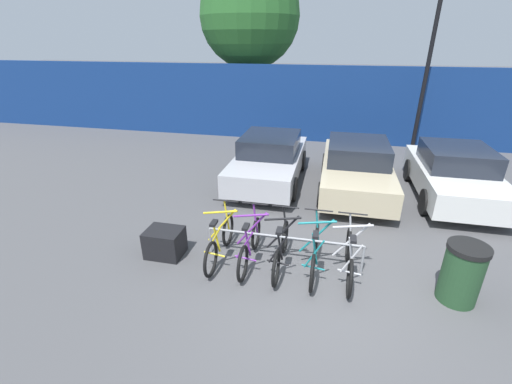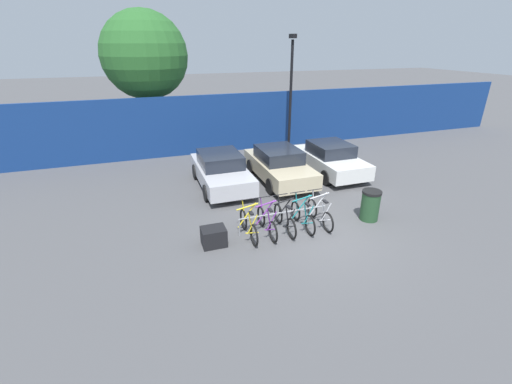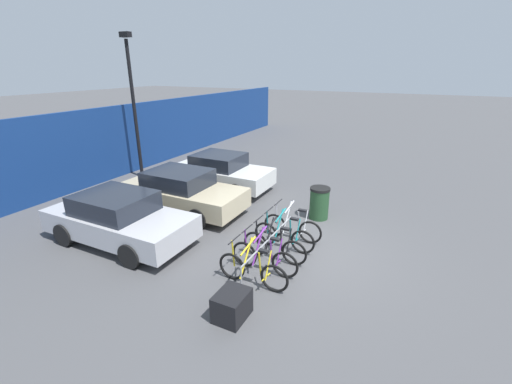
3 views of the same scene
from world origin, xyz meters
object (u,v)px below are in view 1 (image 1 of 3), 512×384
at_px(bike_rack, 283,241).
at_px(bicycle_yellow, 220,241).
at_px(bicycle_black, 281,249).
at_px(car_white, 454,174).
at_px(bicycle_purple, 250,245).
at_px(car_silver, 270,159).
at_px(bicycle_silver, 349,258).
at_px(tree_behind_hoarding, 250,17).
at_px(cargo_crate, 165,243).
at_px(bicycle_teal, 315,253).
at_px(car_beige, 356,167).
at_px(lamp_post, 429,61).
at_px(trash_bin, 462,273).

distance_m(bike_rack, bicycle_yellow, 1.22).
height_order(bicycle_black, car_white, car_white).
distance_m(bicycle_purple, car_silver, 4.21).
xyz_separation_m(bicycle_silver, tree_behind_hoarding, (-4.43, 10.77, 4.43)).
height_order(bicycle_silver, cargo_crate, bicycle_silver).
xyz_separation_m(bicycle_yellow, bicycle_teal, (1.80, 0.00, 0.00)).
bearing_deg(car_white, bicycle_purple, -138.37).
bearing_deg(bicycle_yellow, tree_behind_hoarding, 99.77).
xyz_separation_m(bicycle_silver, car_beige, (0.24, 4.02, 0.31)).
distance_m(bicycle_black, tree_behind_hoarding, 12.08).
xyz_separation_m(bicycle_black, bicycle_silver, (1.23, 0.00, 0.00)).
xyz_separation_m(lamp_post, tree_behind_hoarding, (-6.88, 2.80, 1.54)).
xyz_separation_m(bike_rack, bicycle_yellow, (-1.21, -0.15, -0.10)).
xyz_separation_m(bicycle_black, car_silver, (-1.01, 4.18, 0.31)).
distance_m(bicycle_yellow, bicycle_teal, 1.80).
xyz_separation_m(bike_rack, trash_bin, (2.93, -0.39, 0.04)).
height_order(bicycle_yellow, cargo_crate, bicycle_yellow).
bearing_deg(tree_behind_hoarding, bike_rack, -73.14).
bearing_deg(bicycle_silver, bicycle_purple, -177.96).
relative_size(bicycle_teal, cargo_crate, 2.44).
bearing_deg(bicycle_silver, car_silver, 120.28).
relative_size(bicycle_purple, bicycle_silver, 1.00).
height_order(bicycle_purple, lamp_post, lamp_post).
height_order(car_white, trash_bin, car_white).
bearing_deg(cargo_crate, bike_rack, 6.75).
xyz_separation_m(car_beige, car_white, (2.49, 0.03, -0.00)).
bearing_deg(trash_bin, car_silver, 131.91).
bearing_deg(car_silver, car_white, -1.50).
xyz_separation_m(car_white, trash_bin, (-1.00, -4.29, -0.17)).
height_order(bicycle_yellow, car_white, car_white).
height_order(bicycle_yellow, bicycle_purple, same).
distance_m(bike_rack, bicycle_teal, 0.62).
relative_size(bicycle_yellow, bicycle_silver, 1.00).
xyz_separation_m(bicycle_teal, car_white, (3.34, 4.05, 0.31)).
bearing_deg(lamp_post, car_white, -85.98).
height_order(bicycle_silver, car_white, car_white).
relative_size(car_silver, car_beige, 0.98).
relative_size(bike_rack, bicycle_yellow, 1.73).
bearing_deg(car_white, tree_behind_hoarding, 136.77).
bearing_deg(bike_rack, bicycle_teal, -14.00).
height_order(bicycle_black, car_beige, car_beige).
bearing_deg(cargo_crate, car_white, 33.74).
distance_m(bike_rack, car_white, 5.54).
relative_size(bicycle_purple, car_beige, 0.40).
bearing_deg(bicycle_silver, lamp_post, 74.95).
relative_size(bike_rack, tree_behind_hoarding, 0.42).
relative_size(car_beige, cargo_crate, 6.05).
height_order(bicycle_teal, trash_bin, bicycle_teal).
relative_size(lamp_post, cargo_crate, 8.32).
relative_size(bicycle_yellow, cargo_crate, 2.44).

